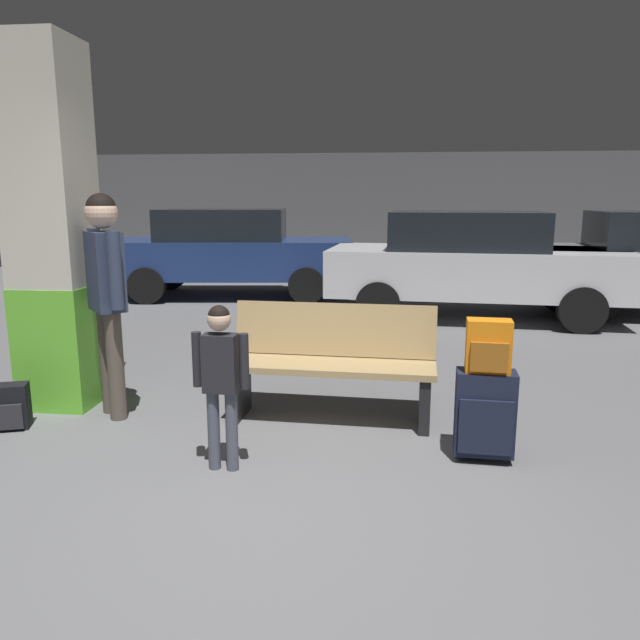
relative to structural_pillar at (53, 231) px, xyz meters
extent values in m
cube|color=slate|center=(2.04, 2.25, -1.49)|extent=(18.00, 18.00, 0.10)
cube|color=#565658|center=(2.04, 11.11, -0.04)|extent=(18.00, 0.12, 2.80)
cube|color=#66C633|center=(0.00, 0.00, -0.94)|extent=(0.57, 0.57, 1.00)
cube|color=beige|center=(0.00, 0.00, 0.51)|extent=(0.56, 0.56, 1.91)
cube|color=tan|center=(2.25, -0.20, -1.00)|extent=(1.62, 0.52, 0.05)
cube|color=tan|center=(2.27, 0.05, -0.77)|extent=(1.60, 0.19, 0.42)
cube|color=black|center=(1.54, -0.16, -1.23)|extent=(0.10, 0.40, 0.41)
cube|color=black|center=(2.97, -0.23, -1.23)|extent=(0.10, 0.40, 0.41)
cube|color=#191E33|center=(3.33, -0.78, -1.12)|extent=(0.39, 0.22, 0.56)
cube|color=#191E33|center=(3.32, -0.89, -1.18)|extent=(0.34, 0.04, 0.36)
cube|color=#A5A5AA|center=(3.33, -0.70, -0.85)|extent=(0.14, 0.03, 0.02)
cylinder|color=black|center=(3.17, -0.69, -1.42)|extent=(0.02, 0.05, 0.04)
cylinder|color=black|center=(3.49, -0.71, -1.42)|extent=(0.02, 0.05, 0.04)
cube|color=orange|center=(3.33, -0.78, -0.67)|extent=(0.29, 0.18, 0.34)
cube|color=#9E5918|center=(3.32, -0.88, -0.72)|extent=(0.23, 0.05, 0.19)
cylinder|color=black|center=(3.33, -0.78, -0.51)|extent=(0.06, 0.03, 0.02)
cylinder|color=#4C5160|center=(1.72, -1.12, -1.18)|extent=(0.08, 0.08, 0.52)
cylinder|color=#4C5160|center=(1.60, -1.11, -1.18)|extent=(0.08, 0.08, 0.52)
cube|color=#232328|center=(1.66, -1.11, -0.74)|extent=(0.22, 0.13, 0.37)
cylinder|color=#232328|center=(1.81, -1.12, -0.72)|extent=(0.06, 0.06, 0.35)
cylinder|color=#232328|center=(1.51, -1.11, -0.72)|extent=(0.06, 0.06, 0.35)
sphere|color=beige|center=(1.66, -1.11, -0.47)|extent=(0.15, 0.15, 0.15)
sphere|color=black|center=(1.66, -1.11, -0.45)|extent=(0.13, 0.13, 0.13)
cylinder|color=white|center=(1.59, -1.00, -0.72)|extent=(0.06, 0.06, 0.10)
cylinder|color=red|center=(1.59, -1.00, -0.65)|extent=(0.01, 0.01, 0.06)
cylinder|color=brown|center=(0.60, -0.32, -1.02)|extent=(0.13, 0.13, 0.85)
cylinder|color=brown|center=(0.47, -0.18, -1.02)|extent=(0.13, 0.13, 0.85)
cube|color=#2D3851|center=(0.54, -0.25, -0.29)|extent=(0.38, 0.40, 0.60)
cylinder|color=#2D3851|center=(0.70, -0.44, -0.26)|extent=(0.10, 0.10, 0.57)
cylinder|color=#2D3851|center=(0.38, -0.06, -0.26)|extent=(0.10, 0.10, 0.57)
sphere|color=beige|center=(0.54, -0.25, 0.15)|extent=(0.24, 0.24, 0.24)
sphere|color=black|center=(0.54, -0.25, 0.18)|extent=(0.22, 0.22, 0.22)
cube|color=black|center=(-0.12, -0.60, -1.27)|extent=(0.32, 0.24, 0.34)
cube|color=#28282D|center=(-0.09, -0.69, -1.32)|extent=(0.23, 0.10, 0.19)
cylinder|color=black|center=(-0.12, -0.60, -1.11)|extent=(0.06, 0.04, 0.02)
cylinder|color=black|center=(5.63, 5.51, -1.14)|extent=(0.61, 0.24, 0.60)
cylinder|color=black|center=(5.51, 3.91, -1.14)|extent=(0.61, 0.24, 0.60)
cube|color=navy|center=(0.00, 5.72, -0.77)|extent=(4.27, 2.15, 0.64)
cube|color=black|center=(-0.15, 5.70, -0.19)|extent=(2.26, 1.77, 0.52)
cylinder|color=black|center=(1.20, 6.66, -1.14)|extent=(0.62, 0.27, 0.60)
cylinder|color=black|center=(1.38, 5.07, -1.14)|extent=(0.62, 0.27, 0.60)
cylinder|color=black|center=(-1.39, 6.36, -1.14)|extent=(0.62, 0.27, 0.60)
cylinder|color=black|center=(-1.21, 4.77, -1.14)|extent=(0.62, 0.27, 0.60)
cube|color=silver|center=(3.92, 4.18, -0.77)|extent=(4.21, 1.99, 0.64)
cube|color=black|center=(3.77, 4.19, -0.19)|extent=(2.21, 1.69, 0.52)
cylinder|color=black|center=(5.27, 4.88, -1.14)|extent=(0.61, 0.24, 0.60)
cylinder|color=black|center=(5.16, 3.29, -1.14)|extent=(0.61, 0.24, 0.60)
cylinder|color=black|center=(2.68, 5.07, -1.14)|extent=(0.61, 0.24, 0.60)
cylinder|color=black|center=(2.56, 3.48, -1.14)|extent=(0.61, 0.24, 0.60)
camera|label=1|loc=(2.67, -4.65, 0.26)|focal=34.16mm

